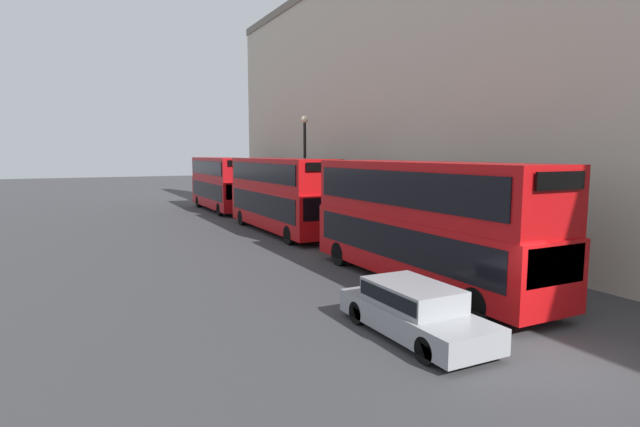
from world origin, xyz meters
name	(u,v)px	position (x,y,z in m)	size (l,w,h in m)	color
ground_plane	(547,360)	(0.00, 0.00, 0.00)	(200.00, 200.00, 0.00)	#38383A
bus_leading	(422,218)	(1.60, 6.68, 2.43)	(2.59, 11.13, 4.41)	#B20C0F
bus_second_in_queue	(280,192)	(1.60, 19.95, 2.43)	(2.59, 11.07, 4.40)	#B20C0F
bus_third_in_queue	(221,182)	(1.60, 32.70, 2.40)	(2.59, 10.07, 4.35)	#A80F14
car_dark_sedan	(413,309)	(-1.80, 2.63, 0.73)	(1.81, 4.65, 1.37)	gray
street_lamp	(305,160)	(3.51, 20.60, 4.27)	(0.44, 0.44, 6.98)	black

